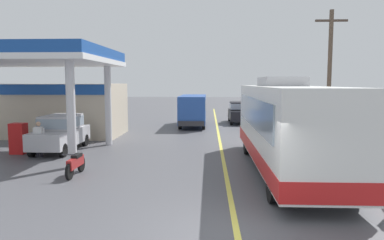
{
  "coord_description": "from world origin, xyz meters",
  "views": [
    {
      "loc": [
        -0.66,
        -7.96,
        3.46
      ],
      "look_at": [
        -1.5,
        10.0,
        1.6
      ],
      "focal_mm": 33.82,
      "sensor_mm": 36.0,
      "label": 1
    }
  ],
  "objects_px": {
    "motorcycle_parked_forecourt": "(76,164)",
    "car_trailing_behind_bus": "(239,111)",
    "coach_bus_main": "(285,127)",
    "minibus_opposing_lane": "(193,108)",
    "car_at_pump": "(61,131)",
    "pedestrian_near_pump": "(39,137)"
  },
  "relations": [
    {
      "from": "coach_bus_main",
      "to": "minibus_opposing_lane",
      "type": "bearing_deg",
      "value": 106.26
    },
    {
      "from": "coach_bus_main",
      "to": "car_trailing_behind_bus",
      "type": "bearing_deg",
      "value": 91.25
    },
    {
      "from": "pedestrian_near_pump",
      "to": "coach_bus_main",
      "type": "bearing_deg",
      "value": -11.24
    },
    {
      "from": "motorcycle_parked_forecourt",
      "to": "car_trailing_behind_bus",
      "type": "distance_m",
      "value": 19.68
    },
    {
      "from": "coach_bus_main",
      "to": "car_trailing_behind_bus",
      "type": "relative_size",
      "value": 2.63
    },
    {
      "from": "car_at_pump",
      "to": "coach_bus_main",
      "type": "bearing_deg",
      "value": -19.56
    },
    {
      "from": "car_at_pump",
      "to": "car_trailing_behind_bus",
      "type": "relative_size",
      "value": 1.0
    },
    {
      "from": "pedestrian_near_pump",
      "to": "car_trailing_behind_bus",
      "type": "xyz_separation_m",
      "value": [
        10.54,
        14.86,
        0.08
      ]
    },
    {
      "from": "motorcycle_parked_forecourt",
      "to": "car_trailing_behind_bus",
      "type": "xyz_separation_m",
      "value": [
        7.58,
        18.15,
        0.57
      ]
    },
    {
      "from": "coach_bus_main",
      "to": "car_at_pump",
      "type": "bearing_deg",
      "value": 160.44
    },
    {
      "from": "coach_bus_main",
      "to": "car_at_pump",
      "type": "xyz_separation_m",
      "value": [
        -10.52,
        3.74,
        -0.71
      ]
    },
    {
      "from": "car_at_pump",
      "to": "minibus_opposing_lane",
      "type": "xyz_separation_m",
      "value": [
        6.28,
        10.82,
        0.46
      ]
    },
    {
      "from": "car_at_pump",
      "to": "motorcycle_parked_forecourt",
      "type": "distance_m",
      "value": 5.53
    },
    {
      "from": "minibus_opposing_lane",
      "to": "coach_bus_main",
      "type": "bearing_deg",
      "value": -73.74
    },
    {
      "from": "coach_bus_main",
      "to": "minibus_opposing_lane",
      "type": "distance_m",
      "value": 15.17
    },
    {
      "from": "motorcycle_parked_forecourt",
      "to": "minibus_opposing_lane",
      "type": "bearing_deg",
      "value": 76.7
    },
    {
      "from": "coach_bus_main",
      "to": "car_trailing_behind_bus",
      "type": "distance_m",
      "value": 17.04
    },
    {
      "from": "minibus_opposing_lane",
      "to": "pedestrian_near_pump",
      "type": "relative_size",
      "value": 3.69
    },
    {
      "from": "pedestrian_near_pump",
      "to": "car_trailing_behind_bus",
      "type": "bearing_deg",
      "value": 54.64
    },
    {
      "from": "coach_bus_main",
      "to": "pedestrian_near_pump",
      "type": "distance_m",
      "value": 11.15
    },
    {
      "from": "car_at_pump",
      "to": "pedestrian_near_pump",
      "type": "bearing_deg",
      "value": -103.97
    },
    {
      "from": "coach_bus_main",
      "to": "car_trailing_behind_bus",
      "type": "height_order",
      "value": "coach_bus_main"
    }
  ]
}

